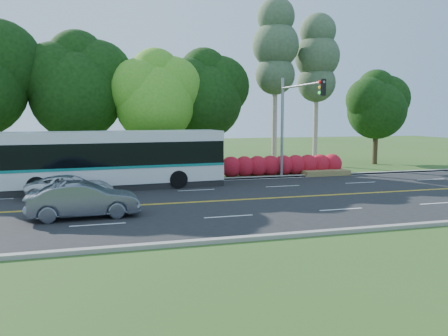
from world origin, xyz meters
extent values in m
plane|color=#2F521B|center=(0.00, 0.00, 0.00)|extent=(120.00, 120.00, 0.00)
cube|color=black|center=(0.00, 0.00, 0.01)|extent=(60.00, 14.00, 0.02)
cube|color=gray|center=(0.00, 7.15, 0.07)|extent=(60.00, 0.30, 0.15)
cube|color=gray|center=(0.00, -7.15, 0.07)|extent=(60.00, 0.30, 0.15)
cube|color=#2F521B|center=(0.00, 9.00, 0.05)|extent=(60.00, 4.00, 0.10)
cube|color=gold|center=(0.00, -0.08, 0.02)|extent=(57.00, 0.10, 0.00)
cube|color=gold|center=(0.00, 0.08, 0.02)|extent=(57.00, 0.10, 0.00)
cube|color=silver|center=(-6.00, -3.50, 0.02)|extent=(2.20, 0.12, 0.00)
cube|color=silver|center=(-0.50, -3.50, 0.02)|extent=(2.20, 0.12, 0.00)
cube|color=silver|center=(5.00, -3.50, 0.02)|extent=(2.20, 0.12, 0.00)
cube|color=silver|center=(10.50, -3.50, 0.02)|extent=(2.20, 0.12, 0.00)
cube|color=silver|center=(-6.00, 3.50, 0.02)|extent=(2.20, 0.12, 0.00)
cube|color=silver|center=(-0.50, 3.50, 0.02)|extent=(2.20, 0.12, 0.00)
cube|color=silver|center=(5.00, 3.50, 0.02)|extent=(2.20, 0.12, 0.00)
cube|color=silver|center=(10.50, 3.50, 0.02)|extent=(2.20, 0.12, 0.00)
cube|color=silver|center=(16.00, 3.50, 0.02)|extent=(2.20, 0.12, 0.00)
cube|color=silver|center=(0.00, 6.85, 0.02)|extent=(57.00, 0.12, 0.00)
cube|color=silver|center=(0.00, -6.85, 0.02)|extent=(57.00, 0.12, 0.00)
cylinder|color=#332416|center=(-7.50, 12.00, 1.80)|extent=(0.44, 0.44, 3.60)
sphere|color=black|center=(-7.50, 12.00, 5.91)|extent=(6.60, 6.60, 6.60)
sphere|color=black|center=(-6.02, 12.30, 7.23)|extent=(5.28, 5.28, 5.28)
sphere|color=black|center=(-8.82, 11.80, 7.06)|extent=(4.95, 4.95, 4.95)
sphere|color=black|center=(-7.40, 12.40, 8.38)|extent=(4.29, 4.29, 4.29)
cylinder|color=#332416|center=(-2.00, 11.00, 1.62)|extent=(0.44, 0.44, 3.24)
sphere|color=#3C961F|center=(-2.00, 11.00, 5.27)|extent=(5.80, 5.80, 5.80)
sphere|color=#3C961F|center=(-0.69, 11.30, 6.43)|extent=(4.64, 4.64, 4.64)
sphere|color=#3C961F|center=(-3.16, 10.80, 6.29)|extent=(4.35, 4.35, 4.35)
sphere|color=#3C961F|center=(-1.90, 11.40, 7.45)|extent=(3.77, 3.77, 3.77)
cylinder|color=#332416|center=(2.00, 12.50, 1.71)|extent=(0.44, 0.44, 3.42)
sphere|color=black|center=(2.00, 12.50, 5.52)|extent=(6.00, 6.00, 6.00)
sphere|color=black|center=(3.35, 12.80, 6.72)|extent=(4.80, 4.80, 4.80)
sphere|color=black|center=(0.80, 12.30, 6.57)|extent=(4.50, 4.50, 4.50)
sphere|color=black|center=(2.10, 12.90, 7.77)|extent=(3.90, 3.90, 3.90)
cylinder|color=#A79B87|center=(8.00, 12.50, 4.90)|extent=(0.40, 0.40, 9.80)
sphere|color=#395333|center=(8.00, 12.50, 7.70)|extent=(3.23, 3.23, 3.23)
sphere|color=#395333|center=(8.00, 12.50, 10.08)|extent=(3.80, 3.80, 3.80)
sphere|color=#395333|center=(8.00, 12.50, 12.32)|extent=(3.04, 3.04, 3.04)
cylinder|color=#A79B87|center=(12.00, 13.00, 4.55)|extent=(0.40, 0.40, 9.10)
sphere|color=#395333|center=(12.00, 13.00, 7.15)|extent=(3.23, 3.23, 3.23)
sphere|color=#395333|center=(12.00, 13.00, 9.36)|extent=(3.80, 3.80, 3.80)
sphere|color=#395333|center=(12.00, 13.00, 11.44)|extent=(3.04, 3.04, 3.04)
cylinder|color=#332416|center=(18.00, 13.00, 1.53)|extent=(0.44, 0.44, 3.06)
sphere|color=black|center=(18.00, 13.00, 4.88)|extent=(5.20, 5.20, 5.20)
sphere|color=black|center=(19.17, 13.30, 5.92)|extent=(4.16, 4.16, 4.16)
sphere|color=black|center=(16.96, 12.80, 5.79)|extent=(3.90, 3.90, 3.90)
sphere|color=black|center=(18.10, 13.40, 6.83)|extent=(3.38, 3.38, 3.38)
sphere|color=#A00D1A|center=(3.00, 8.20, 0.75)|extent=(1.50, 1.50, 1.50)
sphere|color=#A00D1A|center=(4.00, 8.20, 0.75)|extent=(1.50, 1.50, 1.50)
sphere|color=#A00D1A|center=(5.00, 8.20, 0.75)|extent=(1.50, 1.50, 1.50)
sphere|color=#A00D1A|center=(6.00, 8.20, 0.75)|extent=(1.50, 1.50, 1.50)
sphere|color=#A00D1A|center=(7.00, 8.20, 0.75)|extent=(1.50, 1.50, 1.50)
sphere|color=#A00D1A|center=(8.00, 8.20, 0.75)|extent=(1.50, 1.50, 1.50)
sphere|color=#A00D1A|center=(9.00, 8.20, 0.75)|extent=(1.50, 1.50, 1.50)
sphere|color=#A00D1A|center=(10.00, 8.20, 0.75)|extent=(1.50, 1.50, 1.50)
sphere|color=#A00D1A|center=(11.00, 8.20, 0.75)|extent=(1.50, 1.50, 1.50)
cube|color=olive|center=(10.00, 7.40, 0.20)|extent=(3.50, 1.40, 0.40)
cylinder|color=gray|center=(6.50, 7.30, 3.50)|extent=(0.20, 0.20, 7.00)
cylinder|color=gray|center=(6.50, 4.30, 6.30)|extent=(0.14, 6.00, 0.14)
cube|color=black|center=(6.50, 1.50, 6.00)|extent=(0.32, 0.28, 0.95)
sphere|color=red|center=(6.33, 1.50, 6.30)|extent=(0.18, 0.18, 0.18)
sphere|color=yellow|center=(6.33, 1.50, 6.00)|extent=(0.18, 0.18, 0.18)
sphere|color=#19D833|center=(6.33, 1.50, 5.70)|extent=(0.18, 0.18, 0.18)
cube|color=silver|center=(-5.18, 5.44, 0.95)|extent=(13.33, 3.72, 1.09)
cube|color=black|center=(-5.18, 5.44, 2.17)|extent=(13.26, 3.76, 1.36)
cube|color=silver|center=(-5.18, 5.44, 3.16)|extent=(13.33, 3.72, 0.61)
cube|color=#0D7770|center=(-5.18, 5.44, 1.43)|extent=(13.26, 3.77, 0.15)
cube|color=black|center=(-5.18, 5.44, 0.21)|extent=(13.32, 3.61, 0.38)
cylinder|color=black|center=(-9.29, 3.83, 0.57)|extent=(1.12, 0.38, 1.10)
cylinder|color=black|center=(-9.48, 6.45, 0.57)|extent=(1.12, 0.38, 1.10)
cylinder|color=black|center=(-1.41, 4.39, 0.57)|extent=(1.12, 0.38, 1.10)
cylinder|color=black|center=(-1.60, 7.01, 0.57)|extent=(1.12, 0.38, 1.10)
imported|color=#535864|center=(-6.58, -2.05, 0.79)|extent=(4.74, 1.85, 1.54)
imported|color=silver|center=(-7.46, 2.78, 0.64)|extent=(4.62, 2.49, 1.23)
camera|label=1|loc=(-5.60, -21.47, 4.41)|focal=35.00mm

